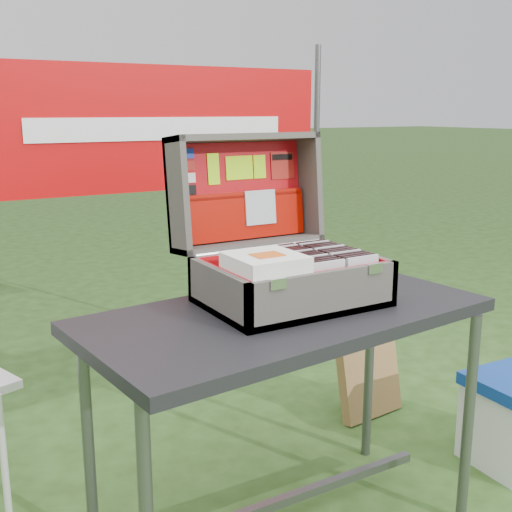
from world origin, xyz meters
TOP-DOWN VIEW (x-y plane):
  - table at (-0.08, -0.05)m, footprint 1.31×0.75m
  - table_top at (-0.08, -0.05)m, footprint 1.31×0.75m
  - table_leg_fr at (0.49, -0.30)m, footprint 0.04×0.04m
  - table_leg_bl at (-0.64, 0.21)m, footprint 0.04×0.04m
  - table_leg_br at (0.49, 0.21)m, footprint 0.04×0.04m
  - table_brace at (-0.08, -0.05)m, footprint 1.10×0.03m
  - suitcase at (-0.03, 0.06)m, footprint 0.54×0.54m
  - suitcase_base_bottom at (-0.03, -0.00)m, footprint 0.54×0.38m
  - suitcase_base_wall_front at (-0.03, -0.18)m, footprint 0.54×0.02m
  - suitcase_base_wall_back at (-0.03, 0.18)m, footprint 0.54×0.02m
  - suitcase_base_wall_left at (-0.29, -0.00)m, footprint 0.02×0.38m
  - suitcase_base_wall_right at (0.23, -0.00)m, footprint 0.02×0.38m
  - suitcase_liner_floor at (-0.03, -0.00)m, footprint 0.50×0.34m
  - suitcase_latch_left at (-0.20, -0.19)m, footprint 0.05×0.01m
  - suitcase_latch_right at (0.15, -0.19)m, footprint 0.05×0.01m
  - suitcase_hinge at (-0.03, 0.19)m, footprint 0.48×0.02m
  - suitcase_lid_back at (-0.03, 0.34)m, footprint 0.54×0.06m
  - suitcase_lid_rim_far at (-0.03, 0.30)m, footprint 0.54×0.15m
  - suitcase_lid_rim_near at (-0.03, 0.26)m, footprint 0.54×0.15m
  - suitcase_lid_rim_left at (-0.29, 0.28)m, footprint 0.02×0.18m
  - suitcase_lid_rim_right at (0.23, 0.28)m, footprint 0.02×0.18m
  - suitcase_lid_liner at (-0.03, 0.33)m, footprint 0.49×0.04m
  - suitcase_liner_wall_front at (-0.03, -0.17)m, footprint 0.50×0.01m
  - suitcase_liner_wall_back at (-0.03, 0.17)m, footprint 0.50×0.01m
  - suitcase_liner_wall_left at (-0.27, -0.00)m, footprint 0.01×0.34m
  - suitcase_liner_wall_right at (0.22, -0.00)m, footprint 0.01×0.34m
  - suitcase_lid_pocket at (-0.03, 0.30)m, footprint 0.48×0.05m
  - suitcase_pocket_edge at (-0.03, 0.30)m, footprint 0.47×0.02m
  - suitcase_pocket_cd at (0.03, 0.29)m, footprint 0.12×0.02m
  - lid_sticker_cc_a at (-0.22, 0.34)m, footprint 0.05×0.01m
  - lid_sticker_cc_b at (-0.22, 0.33)m, footprint 0.05×0.01m
  - lid_sticker_cc_c at (-0.22, 0.33)m, footprint 0.05×0.01m
  - lid_sticker_cc_d at (-0.22, 0.33)m, footprint 0.05×0.01m
  - lid_card_neon_tall at (-0.13, 0.33)m, footprint 0.04×0.01m
  - lid_card_neon_main at (-0.03, 0.33)m, footprint 0.11×0.01m
  - lid_card_neon_small at (0.05, 0.33)m, footprint 0.05×0.01m
  - lid_sticker_band at (0.15, 0.33)m, footprint 0.10×0.01m
  - lid_sticker_band_bar at (0.15, 0.34)m, footprint 0.09×0.01m
  - cd_left_0 at (0.01, -0.15)m, footprint 0.12×0.01m
  - cd_left_1 at (0.01, -0.13)m, footprint 0.12×0.01m
  - cd_left_2 at (0.01, -0.11)m, footprint 0.12×0.01m
  - cd_left_3 at (0.01, -0.08)m, footprint 0.12×0.01m
  - cd_left_4 at (0.01, -0.06)m, footprint 0.12×0.01m
  - cd_left_5 at (0.01, -0.04)m, footprint 0.12×0.01m
  - cd_left_6 at (0.01, -0.02)m, footprint 0.12×0.01m
  - cd_left_7 at (0.01, 0.00)m, footprint 0.12×0.01m
  - cd_left_8 at (0.01, 0.02)m, footprint 0.12×0.01m
  - cd_left_9 at (0.01, 0.04)m, footprint 0.12×0.01m
  - cd_left_10 at (0.01, 0.06)m, footprint 0.12×0.01m
  - cd_left_11 at (0.01, 0.08)m, footprint 0.12×0.01m
  - cd_left_12 at (0.01, 0.11)m, footprint 0.12×0.01m
  - cd_left_13 at (0.01, 0.13)m, footprint 0.12×0.01m
  - cd_right_0 at (0.14, -0.15)m, footprint 0.12×0.01m
  - cd_right_1 at (0.14, -0.13)m, footprint 0.12×0.01m
  - cd_right_2 at (0.14, -0.11)m, footprint 0.12×0.01m
  - cd_right_3 at (0.14, -0.08)m, footprint 0.12×0.01m
  - cd_right_4 at (0.14, -0.06)m, footprint 0.12×0.01m
  - cd_right_5 at (0.14, -0.04)m, footprint 0.12×0.01m
  - cd_right_6 at (0.14, -0.02)m, footprint 0.12×0.01m
  - cd_right_7 at (0.14, 0.00)m, footprint 0.12×0.01m
  - cd_right_8 at (0.14, 0.02)m, footprint 0.12×0.01m
  - cd_right_9 at (0.14, 0.04)m, footprint 0.12×0.01m
  - cd_right_10 at (0.14, 0.06)m, footprint 0.12×0.01m
  - cd_right_11 at (0.14, 0.08)m, footprint 0.12×0.01m
  - cd_right_12 at (0.14, 0.11)m, footprint 0.12×0.01m
  - cd_right_13 at (0.14, 0.13)m, footprint 0.12×0.01m
  - songbook_0 at (-0.17, -0.07)m, footprint 0.20×0.20m
  - songbook_1 at (-0.17, -0.07)m, footprint 0.20×0.20m
  - songbook_2 at (-0.17, -0.07)m, footprint 0.20×0.20m
  - songbook_3 at (-0.17, -0.07)m, footprint 0.20×0.20m
  - songbook_4 at (-0.17, -0.07)m, footprint 0.20×0.20m
  - songbook_5 at (-0.17, -0.07)m, footprint 0.20×0.20m
  - songbook_6 at (-0.17, -0.07)m, footprint 0.20×0.20m
  - songbook_7 at (-0.17, -0.07)m, footprint 0.20×0.20m
  - songbook_8 at (-0.17, -0.07)m, footprint 0.20×0.20m
  - songbook_graphic at (-0.17, -0.08)m, footprint 0.09×0.07m
  - chair_leg_fr at (-0.86, 0.45)m, footprint 0.02×0.02m
  - cardboard_box at (0.73, 0.48)m, footprint 0.34×0.15m
  - banner_post_right at (0.85, 1.10)m, footprint 0.03×0.03m
  - banner at (0.00, 1.09)m, footprint 1.60×0.02m
  - banner_text at (0.00, 1.08)m, footprint 1.20×0.00m

SIDE VIEW (x-z plane):
  - table_brace at x=-0.08m, z-range 0.10..0.14m
  - cardboard_box at x=0.73m, z-range 0.00..0.35m
  - chair_leg_fr at x=-0.86m, z-range 0.00..0.48m
  - table_leg_fr at x=0.49m, z-range 0.00..0.74m
  - table_leg_bl at x=-0.64m, z-range 0.00..0.74m
  - table_leg_br at x=0.49m, z-range 0.00..0.74m
  - table at x=-0.08m, z-range 0.00..0.78m
  - table_top at x=-0.08m, z-range 0.74..0.78m
  - suitcase_base_bottom at x=-0.03m, z-range 0.78..0.80m
  - suitcase_liner_floor at x=-0.03m, z-range 0.80..0.81m
  - banner_post_right at x=0.85m, z-range 0.00..1.70m
  - suitcase_base_wall_front at x=-0.03m, z-range 0.78..0.93m
  - suitcase_base_wall_back at x=-0.03m, z-range 0.78..0.93m
  - suitcase_base_wall_left at x=-0.29m, z-range 0.78..0.93m
  - suitcase_base_wall_right at x=0.23m, z-range 0.78..0.93m
  - suitcase_liner_wall_front at x=-0.03m, z-range 0.80..0.93m
  - suitcase_liner_wall_back at x=-0.03m, z-range 0.80..0.93m
  - suitcase_liner_wall_left at x=-0.27m, z-range 0.80..0.93m
  - suitcase_liner_wall_right at x=0.22m, z-range 0.80..0.93m
  - cd_left_0 at x=0.01m, z-range 0.81..0.95m
  - cd_left_1 at x=0.01m, z-range 0.81..0.95m
  - cd_left_2 at x=0.01m, z-range 0.81..0.95m
  - cd_left_3 at x=0.01m, z-range 0.81..0.95m
  - cd_left_4 at x=0.01m, z-range 0.81..0.95m
  - cd_left_5 at x=0.01m, z-range 0.81..0.95m
  - cd_left_6 at x=0.01m, z-range 0.81..0.95m
  - cd_left_7 at x=0.01m, z-range 0.81..0.95m
  - cd_left_8 at x=0.01m, z-range 0.81..0.95m
  - cd_left_9 at x=0.01m, z-range 0.81..0.95m
  - cd_left_10 at x=0.01m, z-range 0.81..0.95m
  - cd_left_11 at x=0.01m, z-range 0.81..0.95m
  - cd_left_12 at x=0.01m, z-range 0.81..0.95m
  - cd_left_13 at x=0.01m, z-range 0.81..0.95m
  - cd_right_0 at x=0.14m, z-range 0.81..0.95m
  - cd_right_1 at x=0.14m, z-range 0.81..0.95m
  - cd_right_2 at x=0.14m, z-range 0.81..0.95m
  - cd_right_3 at x=0.14m, z-range 0.81..0.95m
  - cd_right_4 at x=0.14m, z-range 0.81..0.95m
  - cd_right_5 at x=0.14m, z-range 0.81..0.95m
  - cd_right_6 at x=0.14m, z-range 0.81..0.95m
  - cd_right_7 at x=0.14m, z-range 0.81..0.95m
  - cd_right_8 at x=0.14m, z-range 0.81..0.95m
  - cd_right_9 at x=0.14m, z-range 0.81..0.95m
  - cd_right_10 at x=0.14m, z-range 0.81..0.95m
  - cd_right_11 at x=0.14m, z-range 0.81..0.95m
  - cd_right_12 at x=0.14m, z-range 0.81..0.95m
  - cd_right_13 at x=0.14m, z-range 0.81..0.95m
  - suitcase_latch_left at x=-0.20m, z-range 0.90..0.93m
  - suitcase_latch_right at x=0.15m, z-range 0.90..0.93m
  - suitcase_hinge at x=-0.03m, z-range 0.92..0.93m
  - songbook_0 at x=-0.17m, z-range 0.93..0.93m
  - suitcase_lid_rim_near at x=-0.03m, z-range 0.91..0.95m
  - songbook_1 at x=-0.17m, z-range 0.93..0.94m
  - songbook_2 at x=-0.17m, z-range 0.94..0.94m
  - songbook_3 at x=-0.17m, z-range 0.94..0.95m
  - songbook_4 at x=-0.17m, z-range 0.95..0.95m
  - songbook_5 at x=-0.17m, z-range 0.95..0.96m
  - songbook_6 at x=-0.17m, z-range 0.96..0.96m
  - songbook_7 at x=-0.17m, z-range 0.96..0.97m
  - songbook_8 at x=-0.17m, z-range 0.97..0.97m
  - songbook_graphic at x=-0.17m, z-range 0.97..0.97m
  - suitcase_lid_pocket at x=-0.03m, z-range 0.94..1.10m
  - suitcase at x=-0.03m, z-range 0.78..1.30m
  - suitcase_pocket_cd at x=0.03m, z-range 0.99..1.11m
  - suitcase_pocket_edge at x=-0.03m, z-range 1.08..1.11m
  - suitcase_lid_back at x=-0.03m, z-range 0.91..1.29m
  - suitcase_lid_liner at x=-0.03m, z-range 0.94..1.27m
  - suitcase_lid_rim_left at x=-0.29m, z-range 0.91..1.31m
  - suitcase_lid_rim_right at x=0.23m, z-range 0.91..1.31m
  - lid_sticker_cc_d at x=-0.22m, z-range 1.10..1.14m
  - lid_sticker_cc_c at x=-0.22m, z-range 1.14..1.18m
  - lid_card_neon_tall at x=-0.13m, z-range 1.13..1.24m
  - lid_card_neon_main at x=-0.03m, z-range 1.14..1.23m
  - lid_card_neon_small at x=0.05m, z-range 1.14..1.23m
  - lid_sticker_band at x=0.15m, z-range 1.14..1.23m
  - lid_sticker_cc_b at x=-0.22m, z-range 1.18..1.22m
  - lid_sticker_band_bar at x=0.15m, z-range 1.20..1.23m
  - lid_sticker_cc_a at x=-0.22m, z-range 1.22..1.26m
  - suitcase_lid_rim_far at x=-0.03m, z-range 1.27..1.31m
  - banner at x=0.00m, z-range 1.02..1.58m
  - banner_text at x=0.00m, z-range 1.25..1.35m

